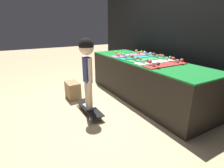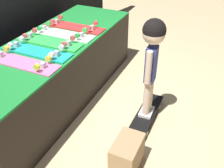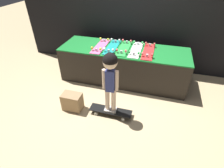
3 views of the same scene
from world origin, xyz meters
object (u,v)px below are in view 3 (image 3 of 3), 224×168
Objects in this scene: skateboard_white_on_rack at (136,49)px; storage_box at (72,102)px; skateboard_pink_on_rack at (101,46)px; skateboard_teal_on_rack at (112,47)px; skateboard_red_on_rack at (148,51)px; child at (110,73)px; skateboard_green_on_rack at (124,48)px; skateboard_on_floor at (111,111)px.

skateboard_white_on_rack is 1.52m from storage_box.
skateboard_pink_on_rack is 1.00× the size of skateboard_teal_on_rack.
child reaches higher than skateboard_red_on_rack.
child is at bearing -111.48° from skateboard_red_on_rack.
child is (-0.42, -1.08, 0.09)m from skateboard_red_on_rack.
skateboard_green_on_rack is 1.00× the size of skateboard_white_on_rack.
skateboard_red_on_rack is 1.32m from skateboard_on_floor.
skateboard_green_on_rack is 0.23m from skateboard_white_on_rack.
skateboard_white_on_rack is 1.28m from skateboard_on_floor.
skateboard_pink_on_rack reaches higher than skateboard_on_floor.
skateboard_red_on_rack is 2.26× the size of storage_box.
skateboard_pink_on_rack is 0.94m from skateboard_red_on_rack.
skateboard_red_on_rack is 1.05× the size of skateboard_on_floor.
skateboard_teal_on_rack is 1.29m from skateboard_on_floor.
skateboard_green_on_rack is (0.23, 0.02, 0.00)m from skateboard_teal_on_rack.
skateboard_green_on_rack is 0.72× the size of child.
skateboard_white_on_rack is 1.00× the size of skateboard_red_on_rack.
skateboard_on_floor is (-0.42, -1.08, -0.64)m from skateboard_red_on_rack.
skateboard_teal_on_rack and skateboard_red_on_rack have the same top height.
skateboard_white_on_rack reaches higher than skateboard_on_floor.
skateboard_teal_on_rack is 1.05× the size of skateboard_on_floor.
skateboard_green_on_rack is at bearing 92.30° from skateboard_on_floor.
storage_box is (-0.66, -0.04, 0.08)m from skateboard_on_floor.
skateboard_red_on_rack is at bearing -0.47° from skateboard_teal_on_rack.
skateboard_pink_on_rack is 1.19m from child.
skateboard_pink_on_rack is 1.25m from storage_box.
skateboard_teal_on_rack is 1.12m from child.
storage_box is at bearing -176.54° from skateboard_on_floor.
skateboard_red_on_rack reaches higher than storage_box.
storage_box is at bearing -118.33° from skateboard_green_on_rack.
skateboard_pink_on_rack is at bearing 82.44° from storage_box.
skateboard_white_on_rack is at bearing 1.78° from skateboard_pink_on_rack.
skateboard_green_on_rack is at bearing 4.25° from skateboard_teal_on_rack.
skateboard_green_on_rack reaches higher than skateboard_on_floor.
skateboard_green_on_rack is 1.28m from skateboard_on_floor.
skateboard_pink_on_rack is 1.00× the size of skateboard_green_on_rack.
skateboard_pink_on_rack is 2.26× the size of storage_box.
skateboard_on_floor is at bearing 3.46° from storage_box.
skateboard_pink_on_rack is at bearing -179.27° from skateboard_red_on_rack.
skateboard_on_floor is 0.73m from child.
skateboard_on_floor is at bearing -64.31° from skateboard_pink_on_rack.
skateboard_teal_on_rack is at bearing 71.27° from storage_box.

